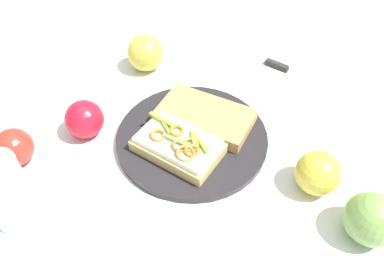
{
  "coord_description": "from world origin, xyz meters",
  "views": [
    {
      "loc": [
        -0.46,
        -0.17,
        0.55
      ],
      "look_at": [
        0.0,
        0.0,
        0.03
      ],
      "focal_mm": 35.74,
      "sensor_mm": 36.0,
      "label": 1
    }
  ],
  "objects_px": {
    "plate": "(192,138)",
    "apple_0": "(14,147)",
    "apple_2": "(145,53)",
    "knife": "(270,63)",
    "apple_4": "(318,173)",
    "drinking_glass": "(6,192)",
    "apple_1": "(84,119)",
    "sandwich": "(178,145)",
    "apple_3": "(372,219)",
    "bread_slice_side": "(205,116)"
  },
  "relations": [
    {
      "from": "drinking_glass",
      "to": "apple_2",
      "type": "bearing_deg",
      "value": -3.55
    },
    {
      "from": "apple_1",
      "to": "drinking_glass",
      "type": "bearing_deg",
      "value": 177.79
    },
    {
      "from": "sandwich",
      "to": "knife",
      "type": "height_order",
      "value": "sandwich"
    },
    {
      "from": "apple_1",
      "to": "apple_3",
      "type": "distance_m",
      "value": 0.52
    },
    {
      "from": "apple_4",
      "to": "knife",
      "type": "bearing_deg",
      "value": 24.74
    },
    {
      "from": "apple_0",
      "to": "knife",
      "type": "xyz_separation_m",
      "value": [
        0.44,
        -0.37,
        -0.03
      ]
    },
    {
      "from": "sandwich",
      "to": "apple_0",
      "type": "relative_size",
      "value": 2.43
    },
    {
      "from": "apple_0",
      "to": "apple_2",
      "type": "bearing_deg",
      "value": -16.69
    },
    {
      "from": "knife",
      "to": "apple_3",
      "type": "bearing_deg",
      "value": 136.31
    },
    {
      "from": "apple_4",
      "to": "apple_0",
      "type": "bearing_deg",
      "value": 104.19
    },
    {
      "from": "apple_1",
      "to": "plate",
      "type": "bearing_deg",
      "value": -75.0
    },
    {
      "from": "apple_2",
      "to": "apple_4",
      "type": "relative_size",
      "value": 1.08
    },
    {
      "from": "drinking_glass",
      "to": "apple_0",
      "type": "bearing_deg",
      "value": 37.49
    },
    {
      "from": "plate",
      "to": "knife",
      "type": "height_order",
      "value": "same"
    },
    {
      "from": "apple_4",
      "to": "drinking_glass",
      "type": "bearing_deg",
      "value": 117.16
    },
    {
      "from": "bread_slice_side",
      "to": "drinking_glass",
      "type": "relative_size",
      "value": 1.4
    },
    {
      "from": "apple_0",
      "to": "drinking_glass",
      "type": "distance_m",
      "value": 0.12
    },
    {
      "from": "sandwich",
      "to": "bread_slice_side",
      "type": "distance_m",
      "value": 0.09
    },
    {
      "from": "bread_slice_side",
      "to": "drinking_glass",
      "type": "bearing_deg",
      "value": 60.36
    },
    {
      "from": "sandwich",
      "to": "apple_3",
      "type": "xyz_separation_m",
      "value": [
        -0.04,
        -0.33,
        0.01
      ]
    },
    {
      "from": "plate",
      "to": "apple_0",
      "type": "distance_m",
      "value": 0.32
    },
    {
      "from": "bread_slice_side",
      "to": "apple_1",
      "type": "bearing_deg",
      "value": 31.51
    },
    {
      "from": "plate",
      "to": "sandwich",
      "type": "xyz_separation_m",
      "value": [
        -0.05,
        0.01,
        0.02
      ]
    },
    {
      "from": "sandwich",
      "to": "apple_2",
      "type": "height_order",
      "value": "apple_2"
    },
    {
      "from": "apple_4",
      "to": "apple_2",
      "type": "bearing_deg",
      "value": 63.7
    },
    {
      "from": "knife",
      "to": "drinking_glass",
      "type": "bearing_deg",
      "value": 76.18
    },
    {
      "from": "apple_0",
      "to": "apple_2",
      "type": "distance_m",
      "value": 0.35
    },
    {
      "from": "apple_2",
      "to": "apple_3",
      "type": "bearing_deg",
      "value": -118.01
    },
    {
      "from": "sandwich",
      "to": "plate",
      "type": "bearing_deg",
      "value": -89.21
    },
    {
      "from": "apple_3",
      "to": "apple_2",
      "type": "bearing_deg",
      "value": 61.99
    },
    {
      "from": "knife",
      "to": "sandwich",
      "type": "bearing_deg",
      "value": 88.34
    },
    {
      "from": "sandwich",
      "to": "apple_1",
      "type": "relative_size",
      "value": 2.29
    },
    {
      "from": "apple_3",
      "to": "bread_slice_side",
      "type": "bearing_deg",
      "value": 66.68
    },
    {
      "from": "apple_2",
      "to": "apple_3",
      "type": "xyz_separation_m",
      "value": [
        -0.27,
        -0.5,
        0.0
      ]
    },
    {
      "from": "apple_1",
      "to": "apple_3",
      "type": "relative_size",
      "value": 0.89
    },
    {
      "from": "bread_slice_side",
      "to": "apple_0",
      "type": "xyz_separation_m",
      "value": [
        -0.2,
        0.29,
        0.01
      ]
    },
    {
      "from": "apple_2",
      "to": "knife",
      "type": "distance_m",
      "value": 0.29
    },
    {
      "from": "plate",
      "to": "knife",
      "type": "xyz_separation_m",
      "value": [
        0.29,
        -0.09,
        -0.0
      ]
    },
    {
      "from": "apple_2",
      "to": "apple_3",
      "type": "distance_m",
      "value": 0.57
    },
    {
      "from": "plate",
      "to": "apple_0",
      "type": "bearing_deg",
      "value": 119.36
    },
    {
      "from": "sandwich",
      "to": "apple_1",
      "type": "xyz_separation_m",
      "value": [
        -0.01,
        0.19,
        0.01
      ]
    },
    {
      "from": "apple_3",
      "to": "apple_4",
      "type": "bearing_deg",
      "value": 54.59
    },
    {
      "from": "apple_4",
      "to": "drinking_glass",
      "type": "relative_size",
      "value": 0.6
    },
    {
      "from": "sandwich",
      "to": "knife",
      "type": "bearing_deg",
      "value": -93.77
    },
    {
      "from": "apple_0",
      "to": "apple_2",
      "type": "xyz_separation_m",
      "value": [
        0.33,
        -0.1,
        0.01
      ]
    },
    {
      "from": "apple_4",
      "to": "drinking_glass",
      "type": "height_order",
      "value": "drinking_glass"
    },
    {
      "from": "sandwich",
      "to": "apple_4",
      "type": "height_order",
      "value": "apple_4"
    },
    {
      "from": "apple_2",
      "to": "sandwich",
      "type": "bearing_deg",
      "value": -142.67
    },
    {
      "from": "apple_0",
      "to": "plate",
      "type": "bearing_deg",
      "value": -60.64
    },
    {
      "from": "apple_1",
      "to": "apple_3",
      "type": "height_order",
      "value": "apple_3"
    }
  ]
}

